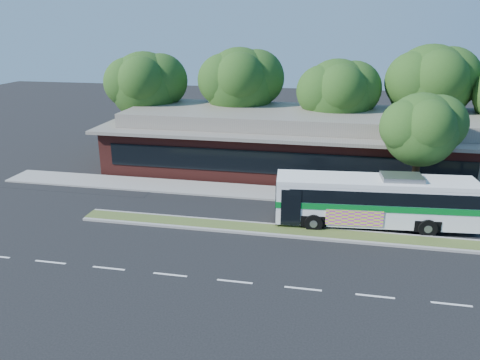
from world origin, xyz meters
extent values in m
plane|color=black|center=(0.00, 0.00, 0.00)|extent=(120.00, 120.00, 0.00)
cube|color=#485D27|center=(0.00, 0.60, 0.07)|extent=(26.00, 1.10, 0.15)
cube|color=gray|center=(0.00, 6.40, 0.06)|extent=(44.00, 2.60, 0.12)
cube|color=black|center=(-18.00, 10.00, 0.01)|extent=(14.00, 12.00, 0.01)
cube|color=#531E1A|center=(0.00, 13.00, 1.60)|extent=(32.00, 10.00, 3.20)
cube|color=gray|center=(0.00, 13.00, 3.32)|extent=(33.20, 11.20, 0.24)
cube|color=gray|center=(0.00, 13.00, 3.95)|extent=(30.00, 8.00, 1.00)
cube|color=black|center=(0.00, 7.97, 1.70)|extent=(30.00, 0.06, 1.60)
cylinder|color=black|center=(-15.00, 15.00, 1.99)|extent=(0.44, 0.44, 3.99)
sphere|color=#1F3D14|center=(-15.00, 15.00, 5.73)|extent=(5.80, 5.80, 5.80)
sphere|color=#1F3D14|center=(-13.70, 15.43, 6.19)|extent=(4.52, 4.52, 4.52)
cylinder|color=black|center=(-7.00, 16.00, 2.10)|extent=(0.44, 0.44, 4.20)
sphere|color=#1F3D14|center=(-7.00, 16.00, 6.00)|extent=(6.00, 6.00, 6.00)
sphere|color=#1F3D14|center=(-5.65, 16.45, 6.48)|extent=(4.68, 4.68, 4.68)
cylinder|color=black|center=(1.00, 15.00, 1.89)|extent=(0.44, 0.44, 3.78)
sphere|color=#1F3D14|center=(1.00, 15.00, 5.46)|extent=(5.60, 5.60, 5.60)
sphere|color=#1F3D14|center=(2.26, 15.42, 5.91)|extent=(4.37, 4.37, 4.37)
cylinder|color=black|center=(8.00, 16.00, 2.21)|extent=(0.44, 0.44, 4.41)
sphere|color=#1F3D14|center=(8.00, 16.00, 6.27)|extent=(6.20, 6.20, 6.20)
sphere|color=#1F3D14|center=(9.39, 16.46, 6.77)|extent=(4.84, 4.84, 4.84)
cube|color=white|center=(3.33, 2.40, 1.54)|extent=(10.91, 3.17, 2.47)
cube|color=black|center=(3.60, 2.42, 2.04)|extent=(10.05, 3.15, 0.74)
cube|color=white|center=(3.33, 2.40, 2.67)|extent=(10.93, 3.19, 0.23)
cube|color=#057022|center=(3.33, 2.40, 1.47)|extent=(10.97, 3.23, 0.34)
cube|color=black|center=(-2.04, 1.95, 1.84)|extent=(0.22, 2.01, 1.53)
cube|color=black|center=(8.71, 2.85, 2.13)|extent=(0.21, 1.87, 0.99)
cube|color=#C239B5|center=(2.27, 1.13, 0.90)|extent=(3.04, 0.30, 0.90)
cube|color=slate|center=(4.67, 2.51, 2.90)|extent=(2.26, 1.61, 0.27)
cylinder|color=black|center=(0.12, 1.00, 0.49)|extent=(1.01, 0.40, 0.99)
cylinder|color=black|center=(-0.06, 3.24, 0.49)|extent=(1.01, 0.40, 0.99)
cylinder|color=black|center=(6.11, 1.50, 0.49)|extent=(1.01, 0.40, 0.99)
cylinder|color=black|center=(5.92, 3.74, 0.49)|extent=(1.01, 0.40, 0.99)
imported|color=silver|center=(-12.56, 9.33, 0.64)|extent=(4.50, 1.95, 1.29)
cylinder|color=black|center=(6.00, 6.20, 1.73)|extent=(0.44, 0.44, 3.47)
sphere|color=#1F3D14|center=(6.00, 6.20, 4.79)|extent=(4.41, 4.41, 4.41)
sphere|color=#1F3D14|center=(6.99, 6.53, 5.14)|extent=(3.44, 3.44, 3.44)
camera|label=1|loc=(0.77, -22.73, 10.85)|focal=35.00mm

